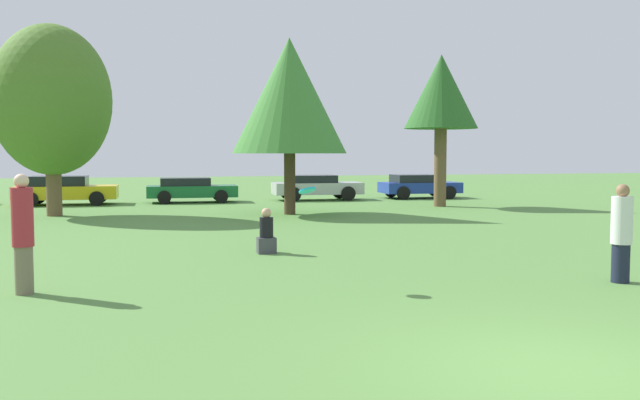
{
  "coord_description": "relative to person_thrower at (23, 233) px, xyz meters",
  "views": [
    {
      "loc": [
        -4.14,
        -6.07,
        2.27
      ],
      "look_at": [
        -1.12,
        5.76,
        1.42
      ],
      "focal_mm": 37.75,
      "sensor_mm": 36.0,
      "label": 1
    }
  ],
  "objects": [
    {
      "name": "parked_car_yellow",
      "position": [
        -1.62,
        19.89,
        -0.32
      ],
      "size": [
        4.34,
        2.09,
        1.27
      ],
      "rotation": [
        0.0,
        0.0,
        -0.02
      ],
      "color": "gold",
      "rests_on": "ground"
    },
    {
      "name": "parked_car_silver",
      "position": [
        9.84,
        20.04,
        -0.33
      ],
      "size": [
        4.32,
        1.91,
        1.21
      ],
      "rotation": [
        0.0,
        0.0,
        -0.02
      ],
      "color": "#B2B2B7",
      "rests_on": "ground"
    },
    {
      "name": "bystander_sitting",
      "position": [
        4.55,
        3.43,
        -0.56
      ],
      "size": [
        0.41,
        0.34,
        1.03
      ],
      "color": "#3F3F47",
      "rests_on": "ground"
    },
    {
      "name": "tree_0",
      "position": [
        -1.36,
        14.36,
        3.16
      ],
      "size": [
        4.2,
        4.2,
        6.88
      ],
      "color": "brown",
      "rests_on": "ground"
    },
    {
      "name": "frisbee",
      "position": [
        4.58,
        -0.5,
        0.65
      ],
      "size": [
        0.31,
        0.29,
        0.17
      ],
      "color": "#19B2D8"
    },
    {
      "name": "tree_2",
      "position": [
        14.04,
        14.95,
        3.79
      ],
      "size": [
        3.12,
        3.12,
        6.44
      ],
      "color": "brown",
      "rests_on": "ground"
    },
    {
      "name": "parked_car_blue",
      "position": [
        15.21,
        20.11,
        -0.35
      ],
      "size": [
        3.95,
        2.09,
        1.19
      ],
      "rotation": [
        0.0,
        0.0,
        -0.02
      ],
      "color": "#1E389E",
      "rests_on": "ground"
    },
    {
      "name": "ground_plane",
      "position": [
        6.11,
        -5.5,
        -0.99
      ],
      "size": [
        120.0,
        120.0,
        0.0
      ],
      "primitive_type": "plane",
      "color": "#54843D"
    },
    {
      "name": "person_thrower",
      "position": [
        0.0,
        0.0,
        0.0
      ],
      "size": [
        0.34,
        0.34,
        1.94
      ],
      "rotation": [
        0.0,
        0.0,
        -0.15
      ],
      "color": "#726651",
      "rests_on": "ground"
    },
    {
      "name": "person_catcher",
      "position": [
        9.98,
        -1.55,
        -0.12
      ],
      "size": [
        0.36,
        0.36,
        1.74
      ],
      "rotation": [
        0.0,
        0.0,
        2.99
      ],
      "color": "#191E33",
      "rests_on": "ground"
    },
    {
      "name": "tree_1",
      "position": [
        7.05,
        12.86,
        3.38
      ],
      "size": [
        4.24,
        4.24,
        6.5
      ],
      "color": "#473323",
      "rests_on": "ground"
    },
    {
      "name": "parked_car_green",
      "position": [
        3.85,
        19.97,
        -0.38
      ],
      "size": [
        4.12,
        1.9,
        1.14
      ],
      "rotation": [
        0.0,
        0.0,
        -0.02
      ],
      "color": "#196633",
      "rests_on": "ground"
    }
  ]
}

